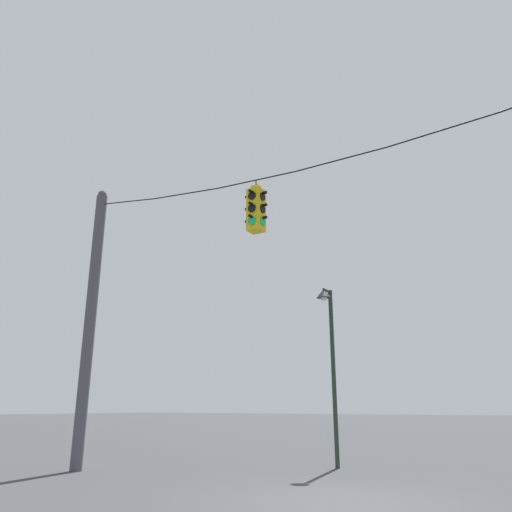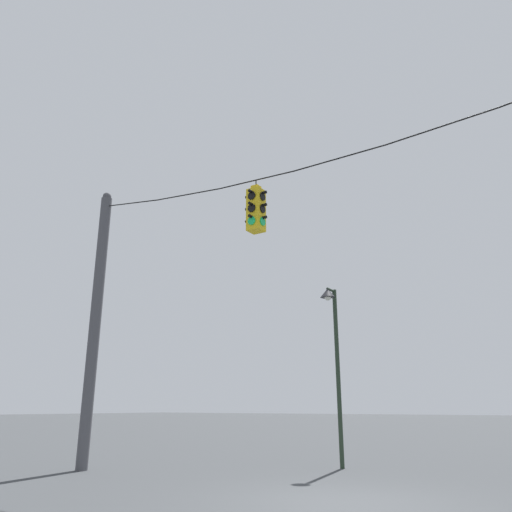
# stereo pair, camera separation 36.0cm
# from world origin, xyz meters

# --- Properties ---
(ground_plane) EXTENTS (200.00, 200.00, 0.00)m
(ground_plane) POSITION_xyz_m (0.00, 0.00, 0.00)
(ground_plane) COLOR #383A3D
(utility_pole_left) EXTENTS (0.31, 0.31, 7.75)m
(utility_pole_left) POSITION_xyz_m (-7.50, 0.48, 3.86)
(utility_pole_left) COLOR #4C4C51
(utility_pole_left) RESTS_ON ground_plane
(span_wire) EXTENTS (14.99, 0.03, 0.64)m
(span_wire) POSITION_xyz_m (0.00, 0.48, 6.91)
(span_wire) COLOR black
(traffic_light_over_intersection) EXTENTS (0.58, 0.58, 1.29)m
(traffic_light_over_intersection) POSITION_xyz_m (-2.12, 0.48, 5.99)
(traffic_light_over_intersection) COLOR yellow
(street_lamp) EXTENTS (0.42, 0.73, 4.84)m
(street_lamp) POSITION_xyz_m (-2.07, 4.35, 3.38)
(street_lamp) COLOR #233323
(street_lamp) RESTS_ON ground_plane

